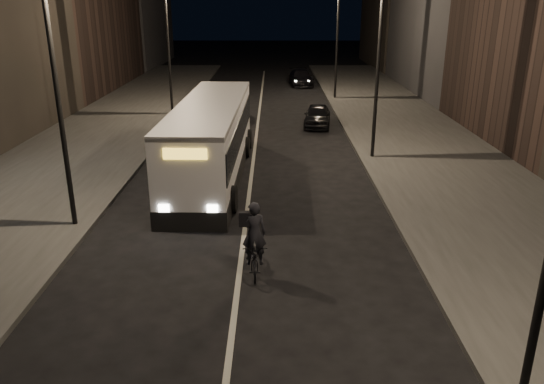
{
  "coord_description": "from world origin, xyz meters",
  "views": [
    {
      "loc": [
        0.92,
        -12.04,
        7.09
      ],
      "look_at": [
        0.9,
        3.35,
        1.5
      ],
      "focal_mm": 35.0,
      "sensor_mm": 36.0,
      "label": 1
    }
  ],
  "objects_px": {
    "car_near": "(317,116)",
    "streetlight_left_near": "(62,62)",
    "streetlight_right_far": "(334,25)",
    "car_far": "(301,78)",
    "cyclist_on_bicycle": "(254,249)",
    "city_bus": "(211,137)",
    "streetlight_right_mid": "(374,42)",
    "car_mid": "(232,108)",
    "streetlight_left_far": "(172,30)"
  },
  "relations": [
    {
      "from": "streetlight_left_far",
      "to": "car_mid",
      "type": "height_order",
      "value": "streetlight_left_far"
    },
    {
      "from": "streetlight_left_far",
      "to": "cyclist_on_bicycle",
      "type": "bearing_deg",
      "value": -74.72
    },
    {
      "from": "streetlight_left_far",
      "to": "car_far",
      "type": "distance_m",
      "value": 16.45
    },
    {
      "from": "streetlight_left_near",
      "to": "car_mid",
      "type": "xyz_separation_m",
      "value": [
        3.66,
        17.29,
        -4.7
      ]
    },
    {
      "from": "car_near",
      "to": "streetlight_left_near",
      "type": "bearing_deg",
      "value": -113.98
    },
    {
      "from": "streetlight_right_mid",
      "to": "car_mid",
      "type": "height_order",
      "value": "streetlight_right_mid"
    },
    {
      "from": "streetlight_left_near",
      "to": "cyclist_on_bicycle",
      "type": "height_order",
      "value": "streetlight_left_near"
    },
    {
      "from": "cyclist_on_bicycle",
      "to": "car_far",
      "type": "xyz_separation_m",
      "value": [
        2.96,
        34.21,
        -0.06
      ]
    },
    {
      "from": "streetlight_right_mid",
      "to": "city_bus",
      "type": "xyz_separation_m",
      "value": [
        -6.98,
        -2.48,
        -3.64
      ]
    },
    {
      "from": "car_mid",
      "to": "streetlight_right_far",
      "type": "bearing_deg",
      "value": -140.93
    },
    {
      "from": "streetlight_left_far",
      "to": "city_bus",
      "type": "height_order",
      "value": "streetlight_left_far"
    },
    {
      "from": "streetlight_right_mid",
      "to": "car_near",
      "type": "relative_size",
      "value": 2.18
    },
    {
      "from": "streetlight_right_mid",
      "to": "streetlight_right_far",
      "type": "relative_size",
      "value": 1.0
    },
    {
      "from": "streetlight_left_near",
      "to": "streetlight_right_far",
      "type": "bearing_deg",
      "value": 66.04
    },
    {
      "from": "streetlight_right_mid",
      "to": "city_bus",
      "type": "height_order",
      "value": "streetlight_right_mid"
    },
    {
      "from": "streetlight_left_near",
      "to": "car_mid",
      "type": "distance_m",
      "value": 18.28
    },
    {
      "from": "car_near",
      "to": "car_mid",
      "type": "distance_m",
      "value": 5.69
    },
    {
      "from": "streetlight_left_far",
      "to": "car_near",
      "type": "distance_m",
      "value": 10.49
    },
    {
      "from": "streetlight_left_near",
      "to": "city_bus",
      "type": "distance_m",
      "value": 7.57
    },
    {
      "from": "streetlight_right_far",
      "to": "car_near",
      "type": "distance_m",
      "value": 10.28
    },
    {
      "from": "streetlight_right_mid",
      "to": "city_bus",
      "type": "distance_m",
      "value": 8.26
    },
    {
      "from": "car_near",
      "to": "car_far",
      "type": "xyz_separation_m",
      "value": [
        -0.18,
        16.09,
        0.02
      ]
    },
    {
      "from": "streetlight_right_far",
      "to": "car_near",
      "type": "xyz_separation_m",
      "value": [
        -1.77,
        -8.96,
        -4.73
      ]
    },
    {
      "from": "streetlight_right_far",
      "to": "cyclist_on_bicycle",
      "type": "bearing_deg",
      "value": -100.28
    },
    {
      "from": "city_bus",
      "to": "cyclist_on_bicycle",
      "type": "height_order",
      "value": "city_bus"
    },
    {
      "from": "streetlight_right_mid",
      "to": "car_mid",
      "type": "xyz_separation_m",
      "value": [
        -7.0,
        9.29,
        -4.7
      ]
    },
    {
      "from": "streetlight_right_far",
      "to": "city_bus",
      "type": "bearing_deg",
      "value": -110.7
    },
    {
      "from": "car_far",
      "to": "cyclist_on_bicycle",
      "type": "bearing_deg",
      "value": -99.66
    },
    {
      "from": "streetlight_left_near",
      "to": "car_near",
      "type": "xyz_separation_m",
      "value": [
        8.89,
        15.04,
        -4.73
      ]
    },
    {
      "from": "city_bus",
      "to": "car_mid",
      "type": "height_order",
      "value": "city_bus"
    },
    {
      "from": "streetlight_left_near",
      "to": "cyclist_on_bicycle",
      "type": "xyz_separation_m",
      "value": [
        5.76,
        -3.07,
        -4.64
      ]
    },
    {
      "from": "streetlight_left_far",
      "to": "car_mid",
      "type": "bearing_deg",
      "value": -11.02
    },
    {
      "from": "cyclist_on_bicycle",
      "to": "car_far",
      "type": "relative_size",
      "value": 0.47
    },
    {
      "from": "streetlight_left_far",
      "to": "cyclist_on_bicycle",
      "type": "xyz_separation_m",
      "value": [
        5.76,
        -21.07,
        -4.64
      ]
    },
    {
      "from": "streetlight_right_mid",
      "to": "city_bus",
      "type": "relative_size",
      "value": 0.69
    },
    {
      "from": "streetlight_right_mid",
      "to": "car_far",
      "type": "distance_m",
      "value": 23.69
    },
    {
      "from": "cyclist_on_bicycle",
      "to": "car_far",
      "type": "distance_m",
      "value": 34.33
    },
    {
      "from": "car_mid",
      "to": "streetlight_right_mid",
      "type": "bearing_deg",
      "value": 122.31
    },
    {
      "from": "streetlight_left_far",
      "to": "car_near",
      "type": "bearing_deg",
      "value": -18.39
    },
    {
      "from": "car_near",
      "to": "streetlight_right_far",
      "type": "bearing_deg",
      "value": 85.41
    },
    {
      "from": "streetlight_left_near",
      "to": "car_far",
      "type": "height_order",
      "value": "streetlight_left_near"
    },
    {
      "from": "streetlight_left_near",
      "to": "city_bus",
      "type": "bearing_deg",
      "value": 56.3
    },
    {
      "from": "car_near",
      "to": "streetlight_right_mid",
      "type": "bearing_deg",
      "value": -69.27
    },
    {
      "from": "streetlight_right_mid",
      "to": "car_far",
      "type": "xyz_separation_m",
      "value": [
        -1.95,
        23.14,
        -4.7
      ]
    },
    {
      "from": "streetlight_right_mid",
      "to": "cyclist_on_bicycle",
      "type": "height_order",
      "value": "streetlight_right_mid"
    },
    {
      "from": "car_near",
      "to": "streetlight_left_far",
      "type": "bearing_deg",
      "value": 168.21
    },
    {
      "from": "streetlight_right_mid",
      "to": "cyclist_on_bicycle",
      "type": "distance_m",
      "value": 12.97
    },
    {
      "from": "streetlight_left_far",
      "to": "car_far",
      "type": "relative_size",
      "value": 1.78
    },
    {
      "from": "streetlight_left_near",
      "to": "car_mid",
      "type": "height_order",
      "value": "streetlight_left_near"
    },
    {
      "from": "streetlight_left_far",
      "to": "car_far",
      "type": "height_order",
      "value": "streetlight_left_far"
    }
  ]
}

